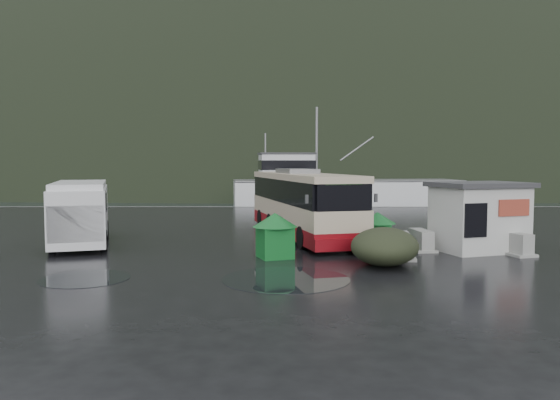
{
  "coord_description": "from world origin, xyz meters",
  "views": [
    {
      "loc": [
        1.14,
        -21.24,
        3.41
      ],
      "look_at": [
        1.17,
        3.2,
        1.7
      ],
      "focal_mm": 35.0,
      "sensor_mm": 36.0,
      "label": 1
    }
  ],
  "objects_px": {
    "waste_bin_right": "(275,258)",
    "dome_tent": "(384,265)",
    "waste_bin_left": "(377,249)",
    "jersey_barrier_b": "(421,250)",
    "white_van": "(81,244)",
    "fishing_trawler": "(346,200)",
    "jersey_barrier_a": "(402,258)",
    "coach_bus": "(302,236)",
    "ticket_kiosk": "(478,251)",
    "jersey_barrier_c": "(514,254)"
  },
  "relations": [
    {
      "from": "waste_bin_right",
      "to": "dome_tent",
      "type": "bearing_deg",
      "value": -19.8
    },
    {
      "from": "ticket_kiosk",
      "to": "jersey_barrier_a",
      "type": "distance_m",
      "value": 3.61
    },
    {
      "from": "waste_bin_right",
      "to": "fishing_trawler",
      "type": "bearing_deg",
      "value": 78.26
    },
    {
      "from": "jersey_barrier_a",
      "to": "jersey_barrier_b",
      "type": "xyz_separation_m",
      "value": [
        1.13,
        1.66,
        0.0
      ]
    },
    {
      "from": "ticket_kiosk",
      "to": "waste_bin_left",
      "type": "bearing_deg",
      "value": 154.5
    },
    {
      "from": "waste_bin_right",
      "to": "coach_bus",
      "type": "bearing_deg",
      "value": 77.99
    },
    {
      "from": "ticket_kiosk",
      "to": "jersey_barrier_b",
      "type": "relative_size",
      "value": 2.14
    },
    {
      "from": "jersey_barrier_c",
      "to": "coach_bus",
      "type": "bearing_deg",
      "value": 146.8
    },
    {
      "from": "waste_bin_left",
      "to": "ticket_kiosk",
      "type": "xyz_separation_m",
      "value": [
        3.79,
        -0.53,
        0.0
      ]
    },
    {
      "from": "waste_bin_right",
      "to": "fishing_trawler",
      "type": "xyz_separation_m",
      "value": [
        6.24,
        30.03,
        0.0
      ]
    },
    {
      "from": "ticket_kiosk",
      "to": "dome_tent",
      "type": "bearing_deg",
      "value": -163.28
    },
    {
      "from": "jersey_barrier_c",
      "to": "jersey_barrier_b",
      "type": "bearing_deg",
      "value": 162.79
    },
    {
      "from": "waste_bin_right",
      "to": "fishing_trawler",
      "type": "relative_size",
      "value": 0.07
    },
    {
      "from": "dome_tent",
      "to": "jersey_barrier_c",
      "type": "height_order",
      "value": "dome_tent"
    },
    {
      "from": "waste_bin_left",
      "to": "ticket_kiosk",
      "type": "height_order",
      "value": "ticket_kiosk"
    },
    {
      "from": "waste_bin_left",
      "to": "jersey_barrier_b",
      "type": "distance_m",
      "value": 1.68
    },
    {
      "from": "dome_tent",
      "to": "jersey_barrier_c",
      "type": "relative_size",
      "value": 1.92
    },
    {
      "from": "white_van",
      "to": "waste_bin_right",
      "type": "xyz_separation_m",
      "value": [
        8.05,
        -3.15,
        0.0
      ]
    },
    {
      "from": "coach_bus",
      "to": "waste_bin_right",
      "type": "xyz_separation_m",
      "value": [
        -1.2,
        -5.66,
        0.0
      ]
    },
    {
      "from": "coach_bus",
      "to": "jersey_barrier_c",
      "type": "bearing_deg",
      "value": -47.22
    },
    {
      "from": "waste_bin_left",
      "to": "jersey_barrier_b",
      "type": "relative_size",
      "value": 0.92
    },
    {
      "from": "dome_tent",
      "to": "coach_bus",
      "type": "bearing_deg",
      "value": 109.34
    },
    {
      "from": "waste_bin_left",
      "to": "dome_tent",
      "type": "distance_m",
      "value": 3.37
    },
    {
      "from": "white_van",
      "to": "waste_bin_left",
      "type": "xyz_separation_m",
      "value": [
        12.05,
        -1.11,
        0.0
      ]
    },
    {
      "from": "jersey_barrier_a",
      "to": "coach_bus",
      "type": "bearing_deg",
      "value": 120.36
    },
    {
      "from": "ticket_kiosk",
      "to": "jersey_barrier_c",
      "type": "bearing_deg",
      "value": -56.45
    },
    {
      "from": "fishing_trawler",
      "to": "jersey_barrier_c",
      "type": "bearing_deg",
      "value": -91.24
    },
    {
      "from": "white_van",
      "to": "jersey_barrier_a",
      "type": "distance_m",
      "value": 12.96
    },
    {
      "from": "waste_bin_right",
      "to": "jersey_barrier_b",
      "type": "xyz_separation_m",
      "value": [
        5.64,
        1.67,
        0.0
      ]
    },
    {
      "from": "ticket_kiosk",
      "to": "jersey_barrier_c",
      "type": "distance_m",
      "value": 1.3
    },
    {
      "from": "waste_bin_left",
      "to": "coach_bus",
      "type": "bearing_deg",
      "value": 127.69
    },
    {
      "from": "waste_bin_right",
      "to": "jersey_barrier_a",
      "type": "xyz_separation_m",
      "value": [
        4.52,
        0.0,
        0.0
      ]
    },
    {
      "from": "jersey_barrier_a",
      "to": "waste_bin_right",
      "type": "bearing_deg",
      "value": -179.94
    },
    {
      "from": "white_van",
      "to": "ticket_kiosk",
      "type": "relative_size",
      "value": 1.85
    },
    {
      "from": "ticket_kiosk",
      "to": "coach_bus",
      "type": "bearing_deg",
      "value": 130.26
    },
    {
      "from": "jersey_barrier_b",
      "to": "jersey_barrier_c",
      "type": "relative_size",
      "value": 0.97
    },
    {
      "from": "jersey_barrier_a",
      "to": "fishing_trawler",
      "type": "distance_m",
      "value": 30.08
    },
    {
      "from": "coach_bus",
      "to": "waste_bin_left",
      "type": "relative_size",
      "value": 7.62
    },
    {
      "from": "jersey_barrier_b",
      "to": "jersey_barrier_c",
      "type": "height_order",
      "value": "jersey_barrier_c"
    },
    {
      "from": "white_van",
      "to": "fishing_trawler",
      "type": "distance_m",
      "value": 30.45
    },
    {
      "from": "jersey_barrier_b",
      "to": "jersey_barrier_c",
      "type": "xyz_separation_m",
      "value": [
        3.17,
        -0.98,
        0.0
      ]
    },
    {
      "from": "jersey_barrier_a",
      "to": "jersey_barrier_b",
      "type": "distance_m",
      "value": 2.01
    },
    {
      "from": "jersey_barrier_a",
      "to": "fishing_trawler",
      "type": "xyz_separation_m",
      "value": [
        1.72,
        30.03,
        0.0
      ]
    },
    {
      "from": "jersey_barrier_b",
      "to": "ticket_kiosk",
      "type": "bearing_deg",
      "value": -4.29
    },
    {
      "from": "fishing_trawler",
      "to": "dome_tent",
      "type": "bearing_deg",
      "value": -100.97
    },
    {
      "from": "ticket_kiosk",
      "to": "fishing_trawler",
      "type": "height_order",
      "value": "fishing_trawler"
    },
    {
      "from": "white_van",
      "to": "fishing_trawler",
      "type": "xyz_separation_m",
      "value": [
        14.29,
        26.89,
        0.0
      ]
    },
    {
      "from": "waste_bin_right",
      "to": "dome_tent",
      "type": "distance_m",
      "value": 3.88
    },
    {
      "from": "dome_tent",
      "to": "fishing_trawler",
      "type": "height_order",
      "value": "fishing_trawler"
    },
    {
      "from": "coach_bus",
      "to": "jersey_barrier_a",
      "type": "distance_m",
      "value": 6.56
    }
  ]
}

